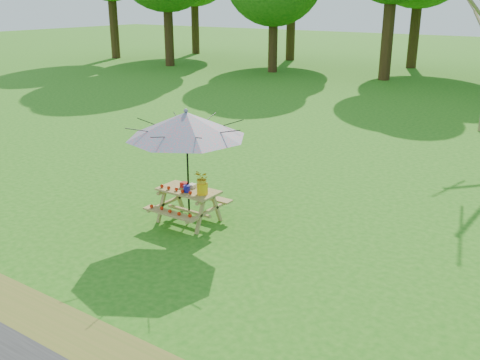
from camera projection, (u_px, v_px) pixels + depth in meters
The scene contains 7 objects.
ground at pixel (159, 246), 9.53m from camera, with size 120.00×120.00×0.00m, color #216B14.
drygrass_strip at pixel (21, 319), 7.34m from camera, with size 120.00×1.20×0.01m, color olive.
picnic_table at pixel (189, 206), 10.45m from camera, with size 1.20×1.32×0.67m.
patio_umbrella at pixel (186, 125), 9.92m from camera, with size 2.56×2.56×2.26m.
produce_bins at pixel (187, 187), 10.34m from camera, with size 0.35×0.38×0.13m.
tomatoes_row at pixel (176, 189), 10.26m from camera, with size 0.77×0.13×0.07m, color red, non-canonical shape.
flower_bucket at pixel (202, 182), 10.03m from camera, with size 0.36×0.34×0.47m.
Camera 1 is at (6.05, -6.33, 4.20)m, focal length 40.00 mm.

